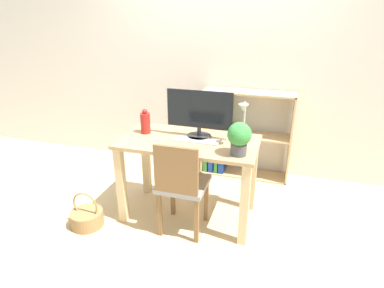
{
  "coord_description": "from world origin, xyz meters",
  "views": [
    {
      "loc": [
        0.77,
        -2.48,
        1.81
      ],
      "look_at": [
        0.0,
        0.1,
        0.69
      ],
      "focal_mm": 30.0,
      "sensor_mm": 36.0,
      "label": 1
    }
  ],
  "objects_px": {
    "monitor": "(199,112)",
    "chair": "(181,184)",
    "basket": "(87,217)",
    "potted_plant": "(239,137)",
    "bookshelf": "(228,134)",
    "keyboard": "(196,141)",
    "vase": "(145,122)",
    "desk_lamp": "(243,120)"
  },
  "relations": [
    {
      "from": "vase",
      "to": "basket",
      "type": "distance_m",
      "value": 1.01
    },
    {
      "from": "keyboard",
      "to": "desk_lamp",
      "type": "height_order",
      "value": "desk_lamp"
    },
    {
      "from": "basket",
      "to": "potted_plant",
      "type": "bearing_deg",
      "value": 11.09
    },
    {
      "from": "monitor",
      "to": "desk_lamp",
      "type": "xyz_separation_m",
      "value": [
        0.39,
        -0.08,
        -0.01
      ]
    },
    {
      "from": "keyboard",
      "to": "potted_plant",
      "type": "distance_m",
      "value": 0.45
    },
    {
      "from": "monitor",
      "to": "basket",
      "type": "relative_size",
      "value": 1.74
    },
    {
      "from": "potted_plant",
      "to": "bookshelf",
      "type": "xyz_separation_m",
      "value": [
        -0.29,
        1.15,
        -0.43
      ]
    },
    {
      "from": "monitor",
      "to": "potted_plant",
      "type": "relative_size",
      "value": 2.21
    },
    {
      "from": "bookshelf",
      "to": "basket",
      "type": "height_order",
      "value": "bookshelf"
    },
    {
      "from": "monitor",
      "to": "basket",
      "type": "xyz_separation_m",
      "value": [
        -0.9,
        -0.53,
        -0.92
      ]
    },
    {
      "from": "vase",
      "to": "bookshelf",
      "type": "bearing_deg",
      "value": 56.13
    },
    {
      "from": "bookshelf",
      "to": "desk_lamp",
      "type": "bearing_deg",
      "value": -73.42
    },
    {
      "from": "vase",
      "to": "potted_plant",
      "type": "height_order",
      "value": "potted_plant"
    },
    {
      "from": "vase",
      "to": "bookshelf",
      "type": "xyz_separation_m",
      "value": [
        0.61,
        0.91,
        -0.38
      ]
    },
    {
      "from": "vase",
      "to": "bookshelf",
      "type": "relative_size",
      "value": 0.23
    },
    {
      "from": "keyboard",
      "to": "chair",
      "type": "xyz_separation_m",
      "value": [
        -0.05,
        -0.26,
        -0.29
      ]
    },
    {
      "from": "desk_lamp",
      "to": "bookshelf",
      "type": "bearing_deg",
      "value": 106.58
    },
    {
      "from": "desk_lamp",
      "to": "chair",
      "type": "height_order",
      "value": "desk_lamp"
    },
    {
      "from": "chair",
      "to": "basket",
      "type": "relative_size",
      "value": 2.56
    },
    {
      "from": "monitor",
      "to": "potted_plant",
      "type": "distance_m",
      "value": 0.49
    },
    {
      "from": "vase",
      "to": "basket",
      "type": "height_order",
      "value": "vase"
    },
    {
      "from": "potted_plant",
      "to": "chair",
      "type": "distance_m",
      "value": 0.63
    },
    {
      "from": "keyboard",
      "to": "vase",
      "type": "height_order",
      "value": "vase"
    },
    {
      "from": "vase",
      "to": "potted_plant",
      "type": "xyz_separation_m",
      "value": [
        0.9,
        -0.24,
        0.05
      ]
    },
    {
      "from": "desk_lamp",
      "to": "bookshelf",
      "type": "distance_m",
      "value": 1.11
    },
    {
      "from": "monitor",
      "to": "keyboard",
      "type": "distance_m",
      "value": 0.25
    },
    {
      "from": "keyboard",
      "to": "vase",
      "type": "distance_m",
      "value": 0.51
    },
    {
      "from": "monitor",
      "to": "keyboard",
      "type": "height_order",
      "value": "monitor"
    },
    {
      "from": "potted_plant",
      "to": "bookshelf",
      "type": "relative_size",
      "value": 0.26
    },
    {
      "from": "monitor",
      "to": "desk_lamp",
      "type": "height_order",
      "value": "monitor"
    },
    {
      "from": "monitor",
      "to": "chair",
      "type": "height_order",
      "value": "monitor"
    },
    {
      "from": "potted_plant",
      "to": "basket",
      "type": "relative_size",
      "value": 0.78
    },
    {
      "from": "potted_plant",
      "to": "desk_lamp",
      "type": "bearing_deg",
      "value": 90.71
    },
    {
      "from": "keyboard",
      "to": "potted_plant",
      "type": "height_order",
      "value": "potted_plant"
    },
    {
      "from": "chair",
      "to": "bookshelf",
      "type": "distance_m",
      "value": 1.25
    },
    {
      "from": "bookshelf",
      "to": "vase",
      "type": "bearing_deg",
      "value": -123.87
    },
    {
      "from": "desk_lamp",
      "to": "vase",
      "type": "bearing_deg",
      "value": 177.16
    },
    {
      "from": "monitor",
      "to": "chair",
      "type": "relative_size",
      "value": 0.68
    },
    {
      "from": "keyboard",
      "to": "basket",
      "type": "xyz_separation_m",
      "value": [
        -0.9,
        -0.42,
        -0.69
      ]
    },
    {
      "from": "bookshelf",
      "to": "chair",
      "type": "bearing_deg",
      "value": -97.35
    },
    {
      "from": "keyboard",
      "to": "chair",
      "type": "relative_size",
      "value": 0.48
    },
    {
      "from": "monitor",
      "to": "chair",
      "type": "distance_m",
      "value": 0.64
    }
  ]
}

